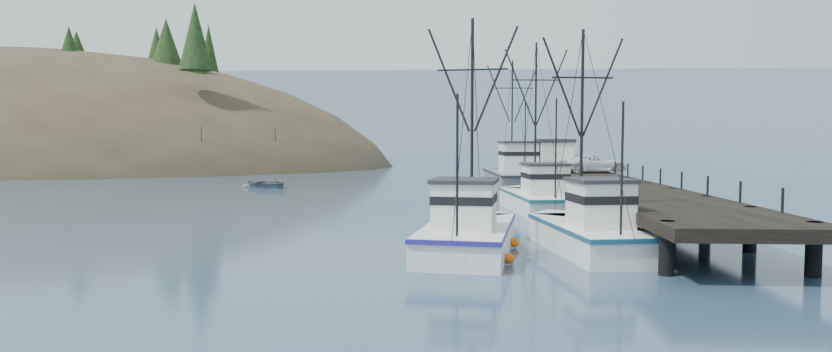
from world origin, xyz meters
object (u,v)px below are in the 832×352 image
(trawler_far, at_px, (539,198))
(work_vessel, at_px, (514,178))
(trawler_mid, at_px, (469,233))
(trawler_near, at_px, (588,233))
(pickup_truck, at_px, (595,163))
(pier_shed, at_px, (555,155))
(pier, at_px, (608,186))
(motorboat, at_px, (268,187))

(trawler_far, xyz_separation_m, work_vessel, (-0.19, 15.29, 0.41))
(trawler_mid, relative_size, trawler_far, 0.91)
(trawler_near, xyz_separation_m, pickup_truck, (5.94, 26.09, 1.94))
(trawler_mid, relative_size, pier_shed, 3.36)
(trawler_near, xyz_separation_m, work_vessel, (-0.27, 30.83, 0.41))
(pier, bearing_deg, pickup_truck, 82.21)
(trawler_near, height_order, trawler_far, trawler_far)
(pickup_truck, bearing_deg, trawler_mid, 146.43)
(trawler_near, bearing_deg, motorboat, 125.33)
(trawler_mid, distance_m, pickup_truck, 28.81)
(trawler_far, distance_m, pickup_truck, 12.30)
(trawler_far, bearing_deg, pier_shed, 76.26)
(pier_shed, relative_size, motorboat, 0.59)
(trawler_near, height_order, pier_shed, trawler_near)
(trawler_mid, bearing_deg, work_vessel, 80.96)
(trawler_mid, height_order, pier_shed, trawler_mid)
(pickup_truck, relative_size, motorboat, 1.01)
(pier, distance_m, pier_shed, 13.22)
(work_vessel, height_order, pickup_truck, work_vessel)
(pier, xyz_separation_m, trawler_far, (-4.52, 0.42, -0.87))
(pier_shed, height_order, motorboat, pier_shed)
(pier, distance_m, pickup_truck, 11.12)
(trawler_far, distance_m, work_vessel, 15.30)
(work_vessel, distance_m, pickup_truck, 7.96)
(trawler_mid, bearing_deg, pier, 58.05)
(pier, bearing_deg, work_vessel, 106.70)
(pier_shed, xyz_separation_m, pickup_truck, (2.94, -2.06, -0.65))
(trawler_mid, height_order, pickup_truck, trawler_mid)
(motorboat, bearing_deg, trawler_far, -84.33)
(motorboat, bearing_deg, pier, -80.25)
(trawler_near, height_order, pickup_truck, trawler_near)
(trawler_far, distance_m, motorboat, 30.10)
(pier, distance_m, motorboat, 34.06)
(pier_shed, bearing_deg, trawler_mid, -106.10)
(pier, distance_m, trawler_far, 4.62)
(trawler_mid, distance_m, pier_shed, 29.83)
(pier, xyz_separation_m, trawler_mid, (-9.68, -15.52, -0.87))
(trawler_mid, distance_m, trawler_far, 16.75)
(pier, distance_m, trawler_mid, 18.31)
(pier_shed, bearing_deg, work_vessel, 140.74)
(pier, relative_size, trawler_near, 4.32)
(pier_shed, distance_m, pickup_truck, 3.65)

